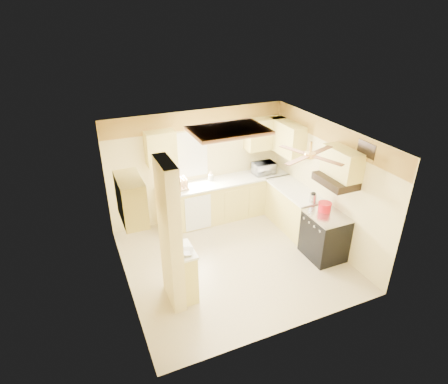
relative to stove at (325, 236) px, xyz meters
name	(u,v)px	position (x,y,z in m)	size (l,w,h in m)	color
floor	(234,260)	(-1.67, 0.55, -0.46)	(4.00, 4.00, 0.00)	tan
ceiling	(235,137)	(-1.67, 0.55, 2.04)	(4.00, 4.00, 0.00)	white
wall_back	(198,166)	(-1.67, 2.45, 0.79)	(4.00, 4.00, 0.00)	#E0CC88
wall_front	(293,265)	(-1.67, -1.35, 0.79)	(4.00, 4.00, 0.00)	#E0CC88
wall_left	(121,228)	(-3.67, 0.55, 0.79)	(3.80, 3.80, 0.00)	#E0CC88
wall_right	(326,185)	(0.33, 0.55, 0.79)	(3.80, 3.80, 0.00)	#E0CC88
wallpaper_border	(197,120)	(-1.67, 2.43, 1.84)	(4.00, 0.02, 0.40)	gold
partition_column	(170,236)	(-3.02, 0.00, 0.79)	(0.20, 0.70, 2.50)	#E0CC88
partition_ledge	(186,274)	(-2.80, 0.00, -0.01)	(0.25, 0.55, 0.90)	#ECDB70
ledge_top	(185,250)	(-2.80, 0.00, 0.46)	(0.28, 0.58, 0.04)	white
lower_cabinets_back	(224,200)	(-1.17, 2.15, -0.01)	(3.00, 0.60, 0.90)	#ECDB70
lower_cabinets_right	(293,209)	(0.03, 1.15, -0.01)	(0.60, 1.40, 0.90)	#ECDB70
countertop_back	(225,181)	(-1.17, 2.14, 0.46)	(3.04, 0.64, 0.04)	white
countertop_right	(294,190)	(0.02, 1.15, 0.46)	(0.64, 1.44, 0.04)	white
dishwasher_panel	(198,213)	(-1.92, 1.84, -0.03)	(0.58, 0.02, 0.80)	white
window	(187,155)	(-1.92, 2.44, 1.09)	(0.92, 0.02, 1.02)	white
upper_cab_back_left	(161,148)	(-2.52, 2.27, 1.39)	(0.60, 0.35, 0.70)	#ECDB70
upper_cab_back_right	(265,133)	(-0.12, 2.27, 1.39)	(0.90, 0.35, 0.70)	#ECDB70
upper_cab_right	(287,138)	(0.16, 1.80, 1.39)	(0.35, 1.00, 0.70)	#ECDB70
upper_cab_left_wall	(131,199)	(-3.49, 0.30, 1.39)	(0.35, 0.75, 0.70)	#ECDB70
upper_cab_over_stove	(342,163)	(0.16, 0.00, 1.49)	(0.35, 0.76, 0.52)	#ECDB70
stove	(325,236)	(0.00, 0.00, 0.00)	(0.68, 0.77, 0.92)	black
range_hood	(336,181)	(0.07, 0.00, 1.16)	(0.50, 0.76, 0.14)	black
poster_menu	(175,201)	(-2.91, 0.00, 1.39)	(0.02, 0.42, 0.57)	black
poster_nashville	(177,237)	(-2.91, 0.00, 0.74)	(0.02, 0.42, 0.57)	black
ceiling_light_panel	(229,130)	(-1.57, 1.05, 2.00)	(1.35, 0.95, 0.06)	brown
ceiling_fan	(310,155)	(-0.67, -0.15, 1.83)	(1.15, 1.15, 0.26)	gold
vent_grate	(366,149)	(0.31, -0.35, 1.84)	(0.02, 0.40, 0.25)	black
microwave	(264,168)	(-0.19, 2.12, 0.62)	(0.49, 0.33, 0.27)	white
bowl	(187,252)	(-2.81, -0.12, 0.51)	(0.24, 0.24, 0.06)	white
dutch_oven	(325,207)	(0.05, 0.17, 0.54)	(0.26, 0.26, 0.17)	red
kettle	(313,198)	(0.01, 0.50, 0.58)	(0.14, 0.14, 0.21)	silver
dish_rack	(177,186)	(-2.27, 2.12, 0.57)	(0.44, 0.35, 0.24)	tan
utensil_crock	(211,177)	(-1.45, 2.27, 0.55)	(0.11, 0.11, 0.22)	white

